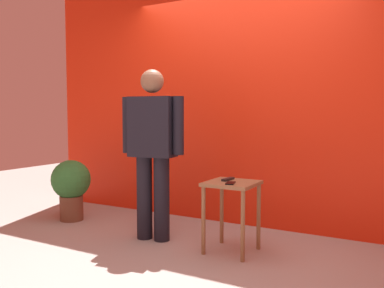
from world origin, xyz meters
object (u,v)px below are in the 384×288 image
(side_table, at_px, (232,196))
(tv_remote, at_px, (228,179))
(cell_phone, at_px, (230,183))
(potted_plant, at_px, (71,185))
(standing_person, at_px, (153,145))

(side_table, xyz_separation_m, tv_remote, (-0.06, 0.06, 0.14))
(cell_phone, bearing_deg, side_table, 92.27)
(potted_plant, bearing_deg, side_table, -2.50)
(cell_phone, relative_size, tv_remote, 0.85)
(side_table, relative_size, tv_remote, 3.65)
(standing_person, height_order, potted_plant, standing_person)
(side_table, height_order, tv_remote, tv_remote)
(tv_remote, bearing_deg, potted_plant, -177.04)
(standing_person, bearing_deg, potted_plant, 173.85)
(tv_remote, relative_size, potted_plant, 0.25)
(side_table, bearing_deg, tv_remote, 138.06)
(tv_remote, xyz_separation_m, potted_plant, (-1.96, 0.03, -0.22))
(tv_remote, height_order, potted_plant, potted_plant)
(standing_person, distance_m, side_table, 0.91)
(side_table, bearing_deg, cell_phone, -72.23)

